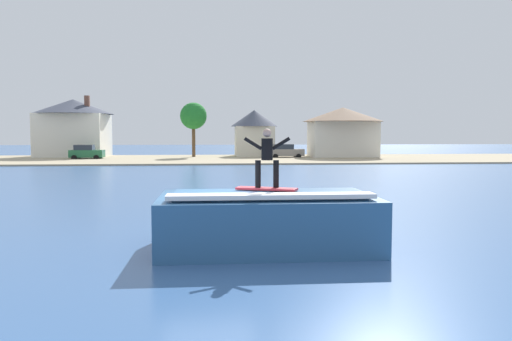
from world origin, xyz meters
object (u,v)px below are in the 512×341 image
Objects in this scene: surfboard at (267,189)px; house_with_chimney at (74,125)px; surfer at (267,155)px; car_near_shore at (86,152)px; house_gabled_white at (343,128)px; wave_crest at (267,220)px; car_far_shore at (285,151)px; house_small_cottage at (254,131)px; tree_tall_bare at (193,116)px.

house_with_chimney is (-20.40, 55.59, 2.62)m from surfboard.
house_with_chimney is at bearing 110.15° from surfboard.
surfer is at bearing -69.83° from house_with_chimney.
house_with_chimney is (-3.22, 6.51, 3.40)m from car_near_shore.
surfboard is 0.17× the size of house_gabled_white.
house_with_chimney is at bearing 173.29° from house_gabled_white.
surfer reaches higher than surfboard.
surfer is (-0.02, -0.14, 1.88)m from wave_crest.
surfer reaches higher than car_far_shore.
car_far_shore reaches higher than surfboard.
house_small_cottage reaches higher than wave_crest.
wave_crest is 51.09m from car_far_shore.
surfer is 0.41× the size of car_near_shore.
house_gabled_white is (15.50, 51.37, 2.31)m from surfboard.
house_with_chimney reaches higher than house_gabled_white.
surfer reaches higher than car_near_shore.
tree_tall_bare reaches higher than house_small_cottage.
house_gabled_white is (15.48, 51.34, 1.36)m from surfer.
house_gabled_white is 1.65× the size of house_small_cottage.
house_gabled_white is (32.67, 2.29, 3.09)m from car_near_shore.
house_with_chimney is at bearing 116.33° from car_near_shore.
tree_tall_bare is at bearing -10.76° from house_with_chimney.
house_small_cottage is (3.96, 54.49, 0.89)m from surfer.
car_far_shore is at bearing 81.31° from surfboard.
surfboard is at bearing -70.71° from car_near_shore.
house_small_cottage reaches higher than surfboard.
tree_tall_bare is at bearing 171.24° from car_far_shore.
house_small_cottage is (-3.77, 3.84, 2.61)m from car_far_shore.
wave_crest is at bearing -94.15° from house_small_cottage.
car_near_shore is at bearing -175.99° from house_gabled_white.
tree_tall_bare reaches higher than wave_crest.
surfer is 52.73m from tree_tall_bare.
surfboard is 51.27m from car_far_shore.
surfboard reaches higher than wave_crest.
house_with_chimney reaches higher than house_small_cottage.
house_gabled_white reaches higher than surfer.
car_far_shore is at bearing -174.85° from house_gabled_white.
house_small_cottage is at bearing 134.45° from car_far_shore.
house_with_chimney is (-20.41, 55.57, 1.67)m from surfer.
wave_crest is at bearing 78.94° from surfboard.
car_far_shore is 28.77m from house_with_chimney.
surfboard is 52.01m from car_near_shore.
house_small_cottage is at bearing 85.84° from surfer.
tree_tall_bare is (-4.23, 52.35, 4.69)m from wave_crest.
car_near_shore is at bearing -63.67° from house_with_chimney.
tree_tall_bare reaches higher than house_gabled_white.
house_small_cottage is at bearing 85.85° from wave_crest.
tree_tall_bare reaches higher than car_far_shore.
surfer is 0.16× the size of house_with_chimney.
wave_crest is at bearing -69.77° from house_with_chimney.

